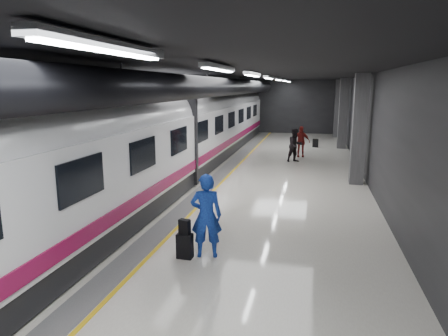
# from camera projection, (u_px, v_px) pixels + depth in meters

# --- Properties ---
(ground) EXTENTS (40.00, 40.00, 0.00)m
(ground) POSITION_uv_depth(u_px,v_px,m) (240.00, 189.00, 15.75)
(ground) COLOR silver
(ground) RESTS_ON ground
(platform_hall) EXTENTS (10.02, 40.02, 4.51)m
(platform_hall) POSITION_uv_depth(u_px,v_px,m) (238.00, 98.00, 16.01)
(platform_hall) COLOR black
(platform_hall) RESTS_ON ground
(train) EXTENTS (3.05, 38.00, 4.05)m
(train) POSITION_uv_depth(u_px,v_px,m) (161.00, 135.00, 16.03)
(train) COLOR black
(train) RESTS_ON ground
(traveler_main) EXTENTS (0.83, 0.64, 2.02)m
(traveler_main) POSITION_uv_depth(u_px,v_px,m) (206.00, 216.00, 9.34)
(traveler_main) COLOR blue
(traveler_main) RESTS_ON ground
(suitcase_main) EXTENTS (0.38, 0.25, 0.60)m
(suitcase_main) POSITION_uv_depth(u_px,v_px,m) (185.00, 246.00, 9.38)
(suitcase_main) COLOR black
(suitcase_main) RESTS_ON ground
(shoulder_bag) EXTENTS (0.29, 0.21, 0.35)m
(shoulder_bag) POSITION_uv_depth(u_px,v_px,m) (185.00, 227.00, 9.28)
(shoulder_bag) COLOR black
(shoulder_bag) RESTS_ON suitcase_main
(traveler_far_a) EXTENTS (1.11, 1.05, 1.81)m
(traveler_far_a) POSITION_uv_depth(u_px,v_px,m) (295.00, 145.00, 21.24)
(traveler_far_a) COLOR black
(traveler_far_a) RESTS_ON ground
(traveler_far_b) EXTENTS (1.07, 0.52, 1.76)m
(traveler_far_b) POSITION_uv_depth(u_px,v_px,m) (301.00, 142.00, 22.82)
(traveler_far_b) COLOR maroon
(traveler_far_b) RESTS_ON ground
(suitcase_far) EXTENTS (0.39, 0.26, 0.56)m
(suitcase_far) POSITION_uv_depth(u_px,v_px,m) (315.00, 143.00, 26.54)
(suitcase_far) COLOR black
(suitcase_far) RESTS_ON ground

